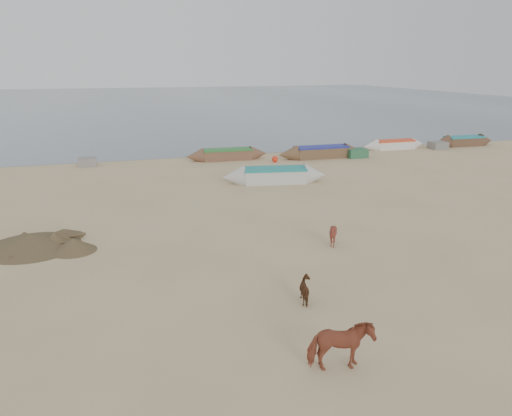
{
  "coord_description": "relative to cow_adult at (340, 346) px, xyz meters",
  "views": [
    {
      "loc": [
        -5.9,
        -15.18,
        6.8
      ],
      "look_at": [
        0.0,
        4.0,
        1.0
      ],
      "focal_mm": 35.0,
      "sensor_mm": 36.0,
      "label": 1
    }
  ],
  "objects": [
    {
      "name": "ground",
      "position": [
        1.11,
        6.15,
        -0.62
      ],
      "size": [
        140.0,
        140.0,
        0.0
      ],
      "primitive_type": "plane",
      "color": "tan",
      "rests_on": "ground"
    },
    {
      "name": "sea",
      "position": [
        1.11,
        88.15,
        -0.61
      ],
      "size": [
        160.0,
        160.0,
        0.0
      ],
      "primitive_type": "plane",
      "color": "slate",
      "rests_on": "ground"
    },
    {
      "name": "cow_adult",
      "position": [
        0.0,
        0.0,
        0.0
      ],
      "size": [
        1.56,
        0.89,
        1.24
      ],
      "primitive_type": "imported",
      "rotation": [
        0.0,
        0.0,
        1.42
      ],
      "color": "#984A31",
      "rests_on": "ground"
    },
    {
      "name": "calf_front",
      "position": [
        3.4,
        7.49,
        -0.14
      ],
      "size": [
        1.07,
        1.01,
        0.96
      ],
      "primitive_type": "imported",
      "rotation": [
        0.0,
        0.0,
        -1.24
      ],
      "color": "maroon",
      "rests_on": "ground"
    },
    {
      "name": "calf_right",
      "position": [
        0.63,
        3.4,
        -0.25
      ],
      "size": [
        0.8,
        0.88,
        0.75
      ],
      "primitive_type": "imported",
      "rotation": [
        0.0,
        0.0,
        1.82
      ],
      "color": "#58331C",
      "rests_on": "ground"
    },
    {
      "name": "near_canoe",
      "position": [
        4.78,
        18.35,
        -0.17
      ],
      "size": [
        6.38,
        2.48,
        0.9
      ],
      "primitive_type": null,
      "rotation": [
        0.0,
        0.0,
        -0.17
      ],
      "color": "beige",
      "rests_on": "ground"
    },
    {
      "name": "debris_pile",
      "position": [
        -7.75,
        10.81,
        -0.36
      ],
      "size": [
        4.37,
        4.37,
        0.51
      ],
      "primitive_type": "cone",
      "rotation": [
        0.0,
        0.0,
        0.23
      ],
      "color": "brown",
      "rests_on": "ground"
    },
    {
      "name": "waterline_canoes",
      "position": [
        2.67,
        26.38,
        -0.21
      ],
      "size": [
        56.99,
        4.61,
        0.89
      ],
      "color": "brown",
      "rests_on": "ground"
    },
    {
      "name": "beach_clutter",
      "position": [
        3.92,
        25.22,
        -0.32
      ],
      "size": [
        42.7,
        4.12,
        0.64
      ],
      "color": "#316E45",
      "rests_on": "ground"
    }
  ]
}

